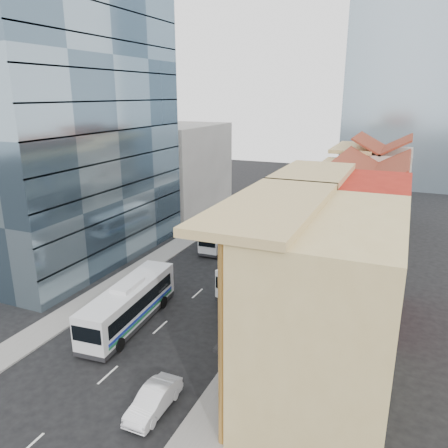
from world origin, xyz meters
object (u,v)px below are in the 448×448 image
at_px(shophouse_tan, 328,309).
at_px(bus_left_far, 223,232).
at_px(bus_right, 263,271).
at_px(sedan_right, 154,400).
at_px(office_tower, 73,129).
at_px(bus_left_near, 129,303).

height_order(shophouse_tan, bus_left_far, shophouse_tan).
relative_size(bus_right, sedan_right, 2.44).
bearing_deg(office_tower, sedan_right, -42.18).
relative_size(office_tower, bus_left_near, 2.53).
height_order(shophouse_tan, bus_right, shophouse_tan).
bearing_deg(bus_left_near, bus_left_far, 87.24).
bearing_deg(shophouse_tan, office_tower, 155.70).
bearing_deg(bus_left_near, shophouse_tan, -13.16).
bearing_deg(bus_left_far, sedan_right, -76.54).
distance_m(bus_right, sedan_right, 19.55).
height_order(bus_left_far, bus_right, bus_right).
distance_m(shophouse_tan, sedan_right, 12.03).
relative_size(office_tower, sedan_right, 6.49).
bearing_deg(office_tower, shophouse_tan, -24.30).
xyz_separation_m(office_tower, bus_left_far, (13.73, 10.07, -13.31)).
relative_size(bus_left_far, bus_right, 0.93).
distance_m(office_tower, sedan_right, 32.74).
distance_m(office_tower, bus_right, 26.08).
xyz_separation_m(shophouse_tan, bus_left_near, (-16.63, 2.54, -4.10)).
relative_size(shophouse_tan, office_tower, 0.47).
bearing_deg(bus_left_near, sedan_right, -52.59).
height_order(bus_left_near, bus_left_far, bus_left_near).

